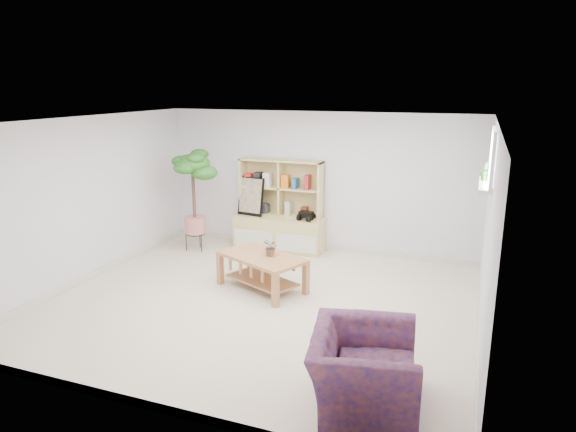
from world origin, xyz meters
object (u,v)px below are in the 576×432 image
(storage_unit, at_px, (279,206))
(armchair, at_px, (364,365))
(floor_tree, at_px, (194,201))
(coffee_table, at_px, (262,272))

(storage_unit, height_order, armchair, storage_unit)
(floor_tree, bearing_deg, storage_unit, 23.28)
(floor_tree, bearing_deg, armchair, -42.47)
(coffee_table, xyz_separation_m, armchair, (1.93, -2.19, 0.15))
(storage_unit, distance_m, floor_tree, 1.47)
(storage_unit, bearing_deg, coffee_table, -76.21)
(coffee_table, relative_size, floor_tree, 0.69)
(armchair, bearing_deg, storage_unit, 20.69)
(storage_unit, bearing_deg, armchair, -59.22)
(coffee_table, bearing_deg, storage_unit, 127.60)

